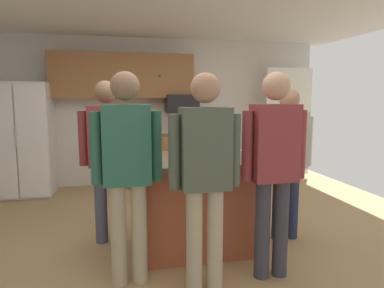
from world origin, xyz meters
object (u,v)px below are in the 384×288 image
(person_guest_left, at_px, (274,161))
(tumbler_amber, at_px, (173,147))
(person_guest_right, at_px, (107,151))
(person_host_foreground, at_px, (205,168))
(glass_dark_ale, at_px, (158,149))
(glass_stout_tall, at_px, (177,154))
(mug_blue_stoneware, at_px, (243,155))
(person_elder_center, at_px, (287,154))
(microwave_over_range, at_px, (182,104))
(serving_tray, at_px, (218,156))
(kitchen_island, at_px, (198,202))
(refrigerator, at_px, (23,140))
(glass_short_whisky, at_px, (187,157))
(person_guest_by_door, at_px, (127,164))

(person_guest_left, height_order, tumbler_amber, person_guest_left)
(person_guest_right, xyz_separation_m, person_host_foreground, (0.77, -1.14, 0.01))
(person_guest_left, xyz_separation_m, glass_dark_ale, (-0.86, 0.94, -0.01))
(glass_stout_tall, height_order, glass_dark_ale, glass_dark_ale)
(mug_blue_stoneware, bearing_deg, person_elder_center, 23.96)
(microwave_over_range, height_order, serving_tray, microwave_over_range)
(person_guest_right, distance_m, serving_tray, 1.17)
(kitchen_island, bearing_deg, person_guest_right, 160.00)
(person_guest_right, bearing_deg, glass_dark_ale, 8.49)
(person_guest_left, bearing_deg, tumbler_amber, 1.65)
(microwave_over_range, bearing_deg, serving_tray, -92.68)
(person_guest_right, height_order, serving_tray, person_guest_right)
(person_guest_left, relative_size, tumbler_amber, 10.75)
(kitchen_island, bearing_deg, refrigerator, 132.38)
(person_host_foreground, bearing_deg, serving_tray, -13.93)
(person_guest_left, bearing_deg, serving_tray, -10.65)
(glass_stout_tall, distance_m, glass_dark_ale, 0.33)
(person_elder_center, distance_m, person_guest_right, 1.93)
(tumbler_amber, distance_m, glass_stout_tall, 0.34)
(glass_short_whisky, bearing_deg, serving_tray, 34.84)
(glass_dark_ale, height_order, serving_tray, glass_dark_ale)
(kitchen_island, height_order, person_guest_by_door, person_guest_by_door)
(mug_blue_stoneware, distance_m, glass_dark_ale, 0.90)
(person_guest_by_door, height_order, mug_blue_stoneware, person_guest_by_door)
(glass_stout_tall, bearing_deg, glass_dark_ale, 116.87)
(microwave_over_range, distance_m, glass_short_whisky, 3.00)
(person_guest_right, xyz_separation_m, mug_blue_stoneware, (1.28, -0.60, 0.00))
(person_guest_left, height_order, glass_stout_tall, person_guest_left)
(person_guest_left, distance_m, glass_dark_ale, 1.28)
(person_guest_by_door, xyz_separation_m, glass_stout_tall, (0.49, 0.48, -0.01))
(glass_short_whisky, bearing_deg, microwave_over_range, 80.38)
(person_guest_left, xyz_separation_m, tumbler_amber, (-0.70, 0.98, 0.01))
(person_guest_by_door, bearing_deg, glass_dark_ale, 28.65)
(microwave_over_range, relative_size, mug_blue_stoneware, 4.50)
(person_guest_right, distance_m, mug_blue_stoneware, 1.42)
(mug_blue_stoneware, bearing_deg, glass_dark_ale, 147.21)
(mug_blue_stoneware, relative_size, serving_tray, 0.28)
(kitchen_island, height_order, glass_dark_ale, glass_dark_ale)
(person_guest_left, distance_m, glass_short_whisky, 0.78)
(glass_stout_tall, bearing_deg, refrigerator, 128.54)
(person_guest_left, bearing_deg, person_guest_by_door, 48.57)
(person_guest_right, height_order, person_host_foreground, person_host_foreground)
(kitchen_island, height_order, person_guest_left, person_guest_left)
(microwave_over_range, xyz_separation_m, person_guest_by_door, (-1.04, -3.18, -0.43))
(refrigerator, xyz_separation_m, glass_short_whisky, (2.10, -2.81, 0.12))
(person_guest_right, relative_size, mug_blue_stoneware, 13.89)
(person_guest_by_door, relative_size, tumbler_amber, 10.74)
(glass_stout_tall, xyz_separation_m, mug_blue_stoneware, (0.61, -0.19, -0.01))
(person_elder_center, height_order, person_host_foreground, person_host_foreground)
(person_guest_right, relative_size, glass_stout_tall, 14.12)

